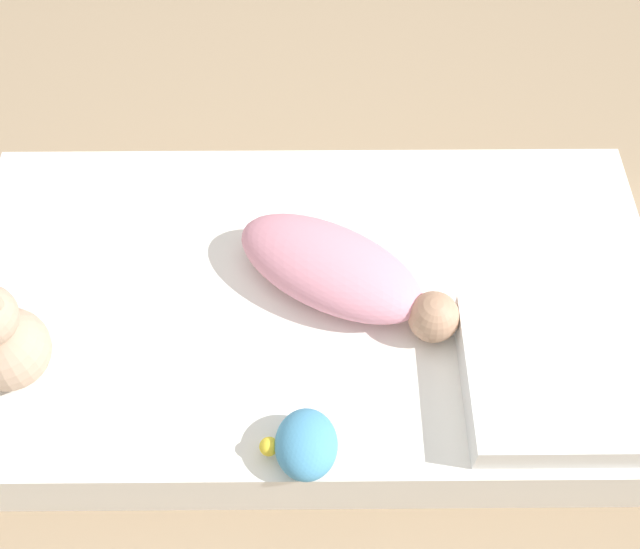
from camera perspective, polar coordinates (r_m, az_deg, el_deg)
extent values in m
plane|color=#9E8466|center=(1.76, -0.68, -4.33)|extent=(12.00, 12.00, 0.00)
cube|color=white|center=(1.69, -0.71, -2.90)|extent=(1.52, 0.83, 0.17)
ellipsoid|color=pink|center=(1.58, 0.76, 0.57)|extent=(0.47, 0.39, 0.12)
sphere|color=tan|center=(1.53, 8.66, -3.21)|extent=(0.11, 0.11, 0.11)
cube|color=white|center=(1.55, 18.02, -7.47)|extent=(0.39, 0.34, 0.07)
sphere|color=tan|center=(1.57, -22.73, -5.25)|extent=(0.16, 0.16, 0.16)
ellipsoid|color=#4C99C6|center=(1.41, -1.06, -12.82)|extent=(0.12, 0.14, 0.09)
sphere|color=yellow|center=(1.42, -3.92, -12.94)|extent=(0.04, 0.04, 0.04)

